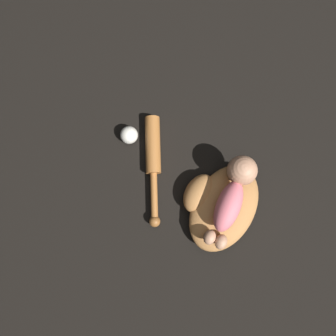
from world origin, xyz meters
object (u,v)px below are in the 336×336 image
Objects in this scene: baseball_glove at (220,205)px; baby_figure at (233,193)px; baseball_bat at (153,157)px; baseball at (129,135)px.

baseball_glove is 0.11m from baby_figure.
baby_figure is at bearing -93.23° from baseball_bat.
baseball_glove is 0.33m from baseball_bat.
baseball reaches higher than baseball_bat.
baseball_glove is 1.09× the size of baby_figure.
baseball_bat is (0.02, 0.34, -0.11)m from baby_figure.
baseball_glove reaches higher than baseball.
baseball_glove is at bearing 161.10° from baby_figure.
baseball is (0.11, 0.46, -0.01)m from baseball_glove.
baby_figure reaches higher than baseball_bat.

